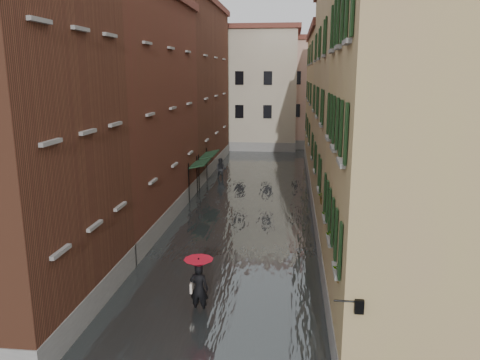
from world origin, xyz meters
The scene contains 16 objects.
ground centered at (0.00, 0.00, 0.00)m, with size 120.00×120.00×0.00m, color #5E5E61.
floodwater centered at (0.00, 13.00, 0.10)m, with size 10.00×60.00×0.20m, color #3F4446.
building_left_near centered at (-7.00, -2.00, 6.50)m, with size 6.00×8.00×13.00m, color brown.
building_left_mid centered at (-7.00, 9.00, 6.25)m, with size 6.00×14.00×12.50m, color #5A281C.
building_left_far centered at (-7.00, 24.00, 7.00)m, with size 6.00×16.00×14.00m, color brown.
building_right_near centered at (7.00, -2.00, 5.75)m, with size 6.00×8.00×11.50m, color #A38F54.
building_right_mid centered at (7.00, 9.00, 6.50)m, with size 6.00×14.00×13.00m, color tan.
building_right_far centered at (7.00, 24.00, 5.75)m, with size 6.00×16.00×11.50m, color #A38F54.
building_end_cream centered at (-3.00, 38.00, 6.50)m, with size 12.00×9.00×13.00m, color #C0B698.
building_end_pink centered at (6.00, 40.00, 6.00)m, with size 10.00×9.00×12.00m, color #CDA090.
awning_near centered at (-3.49, 13.90, 2.46)m, with size 1.09×2.71×2.80m.
awning_far centered at (-3.48, 17.48, 2.47)m, with size 1.09×3.21×2.80m.
wall_lantern centered at (4.33, -6.00, 3.01)m, with size 0.71×0.22×0.35m.
window_planters centered at (4.12, -0.64, 3.51)m, with size 0.59×8.66×0.84m.
pedestrian_main centered at (-0.51, -1.36, 1.28)m, with size 1.06×1.06×2.06m.
pedestrian_far centered at (-2.95, 19.87, 0.92)m, with size 0.89×0.69×1.83m, color black.
Camera 1 is at (2.66, -16.49, 8.42)m, focal length 35.00 mm.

